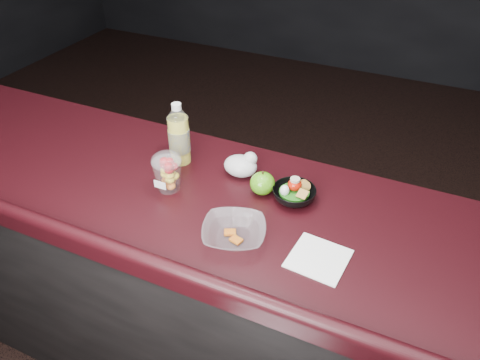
% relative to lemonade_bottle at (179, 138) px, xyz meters
% --- Properties ---
extents(counter, '(4.06, 0.71, 1.02)m').
position_rel_lemonade_bottle_xyz_m(counter, '(0.20, -0.15, -0.61)').
color(counter, black).
rests_on(counter, ground).
extents(lemonade_bottle, '(0.08, 0.08, 0.24)m').
position_rel_lemonade_bottle_xyz_m(lemonade_bottle, '(0.00, 0.00, 0.00)').
color(lemonade_bottle, yellow).
rests_on(lemonade_bottle, counter).
extents(fruit_cup, '(0.10, 0.10, 0.15)m').
position_rel_lemonade_bottle_xyz_m(fruit_cup, '(0.05, -0.17, -0.03)').
color(fruit_cup, white).
rests_on(fruit_cup, counter).
extents(green_apple, '(0.09, 0.09, 0.09)m').
position_rel_lemonade_bottle_xyz_m(green_apple, '(0.35, -0.05, -0.06)').
color(green_apple, '#39750D').
rests_on(green_apple, counter).
extents(plastic_bag, '(0.12, 0.10, 0.09)m').
position_rel_lemonade_bottle_xyz_m(plastic_bag, '(0.24, 0.02, -0.06)').
color(plastic_bag, silver).
rests_on(plastic_bag, counter).
extents(snack_bowl, '(0.16, 0.16, 0.08)m').
position_rel_lemonade_bottle_xyz_m(snack_bowl, '(0.46, -0.05, -0.07)').
color(snack_bowl, black).
rests_on(snack_bowl, counter).
extents(takeout_bowl, '(0.24, 0.24, 0.05)m').
position_rel_lemonade_bottle_xyz_m(takeout_bowl, '(0.36, -0.30, -0.08)').
color(takeout_bowl, silver).
rests_on(takeout_bowl, counter).
extents(paper_napkin, '(0.17, 0.17, 0.00)m').
position_rel_lemonade_bottle_xyz_m(paper_napkin, '(0.62, -0.27, -0.10)').
color(paper_napkin, white).
rests_on(paper_napkin, counter).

